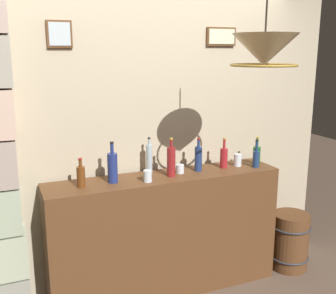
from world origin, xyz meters
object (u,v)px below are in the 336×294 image
object	(u,v)px
glass_tumbler_highball	(148,176)
wooden_barrel	(290,241)
liquor_bottle_mezcal	(171,161)
liquor_bottle_rum	(198,158)
liquor_bottle_rye	(256,158)
liquor_bottle_gin	(149,158)
liquor_bottle_vermouth	(224,157)
glass_tumbler_rocks	(180,169)
glass_tumbler_shot	(238,160)
liquor_bottle_vodka	(113,167)
liquor_bottle_amaro	(81,176)
pendant_lamp	(264,51)
liquor_bottle_brandy	(257,155)

from	to	relation	value
glass_tumbler_highball	wooden_barrel	bearing A→B (deg)	-1.16
liquor_bottle_mezcal	liquor_bottle_rum	world-z (taller)	liquor_bottle_mezcal
liquor_bottle_rye	liquor_bottle_gin	bearing A→B (deg)	167.43
liquor_bottle_vermouth	glass_tumbler_highball	xyz separation A→B (m)	(-0.74, -0.11, -0.05)
glass_tumbler_rocks	liquor_bottle_gin	bearing A→B (deg)	155.63
liquor_bottle_rum	wooden_barrel	world-z (taller)	liquor_bottle_rum
glass_tumbler_shot	liquor_bottle_mezcal	bearing A→B (deg)	-175.93
glass_tumbler_shot	wooden_barrel	world-z (taller)	glass_tumbler_shot
liquor_bottle_vodka	liquor_bottle_amaro	world-z (taller)	liquor_bottle_vodka
liquor_bottle_mezcal	liquor_bottle_gin	xyz separation A→B (m)	(-0.13, 0.15, 0.00)
liquor_bottle_amaro	glass_tumbler_highball	xyz separation A→B (m)	(0.50, -0.07, -0.04)
wooden_barrel	liquor_bottle_rye	bearing A→B (deg)	174.17
liquor_bottle_mezcal	glass_tumbler_rocks	bearing A→B (deg)	25.59
liquor_bottle_rye	pendant_lamp	size ratio (longest dim) A/B	0.45
liquor_bottle_rum	glass_tumbler_rocks	world-z (taller)	liquor_bottle_rum
glass_tumbler_shot	liquor_bottle_brandy	bearing A→B (deg)	-3.00
liquor_bottle_mezcal	pendant_lamp	world-z (taller)	pendant_lamp
liquor_bottle_mezcal	liquor_bottle_vermouth	xyz separation A→B (m)	(0.52, 0.05, -0.03)
glass_tumbler_rocks	pendant_lamp	distance (m)	1.21
pendant_lamp	glass_tumbler_shot	bearing A→B (deg)	67.58
liquor_bottle_vermouth	wooden_barrel	xyz separation A→B (m)	(0.66, -0.14, -0.85)
wooden_barrel	liquor_bottle_mezcal	bearing A→B (deg)	175.62
liquor_bottle_vodka	liquor_bottle_mezcal	distance (m)	0.48
glass_tumbler_rocks	liquor_bottle_amaro	bearing A→B (deg)	-177.41
liquor_bottle_vermouth	glass_tumbler_rocks	bearing A→B (deg)	-179.79
pendant_lamp	wooden_barrel	xyz separation A→B (m)	(0.82, 0.57, -1.74)
liquor_bottle_amaro	liquor_bottle_rum	world-z (taller)	liquor_bottle_rum
glass_tumbler_highball	liquor_bottle_vodka	bearing A→B (deg)	160.67
liquor_bottle_vermouth	glass_tumbler_rocks	xyz separation A→B (m)	(-0.42, -0.00, -0.06)
liquor_bottle_rye	liquor_bottle_vodka	bearing A→B (deg)	176.55
glass_tumbler_shot	liquor_bottle_amaro	bearing A→B (deg)	-178.53
liquor_bottle_rye	liquor_bottle_amaro	bearing A→B (deg)	177.69
liquor_bottle_vodka	wooden_barrel	size ratio (longest dim) A/B	0.59
liquor_bottle_mezcal	glass_tumbler_rocks	xyz separation A→B (m)	(0.10, 0.05, -0.09)
liquor_bottle_rum	wooden_barrel	size ratio (longest dim) A/B	0.52
liquor_bottle_mezcal	liquor_bottle_rum	bearing A→B (deg)	10.45
liquor_bottle_vodka	glass_tumbler_highball	distance (m)	0.28
liquor_bottle_rum	glass_tumbler_shot	xyz separation A→B (m)	(0.39, -0.00, -0.06)
liquor_bottle_gin	glass_tumbler_rocks	bearing A→B (deg)	-24.37
liquor_bottle_amaro	glass_tumbler_highball	size ratio (longest dim) A/B	2.45
liquor_bottle_brandy	liquor_bottle_rye	world-z (taller)	liquor_bottle_brandy
liquor_bottle_vermouth	liquor_bottle_rye	bearing A→B (deg)	-20.75
liquor_bottle_amaro	liquor_bottle_vermouth	world-z (taller)	liquor_bottle_vermouth
liquor_bottle_rye	glass_tumbler_highball	xyz separation A→B (m)	(-1.00, -0.01, -0.04)
liquor_bottle_mezcal	glass_tumbler_highball	xyz separation A→B (m)	(-0.23, -0.06, -0.08)
liquor_bottle_vodka	liquor_bottle_brandy	world-z (taller)	liquor_bottle_vodka
liquor_bottle_rye	liquor_bottle_rum	xyz separation A→B (m)	(-0.51, 0.10, 0.03)
liquor_bottle_mezcal	pendant_lamp	bearing A→B (deg)	-61.45
liquor_bottle_rum	glass_tumbler_highball	size ratio (longest dim) A/B	3.10
liquor_bottle_gin	glass_tumbler_shot	size ratio (longest dim) A/B	2.81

